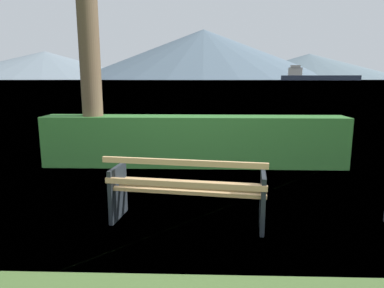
# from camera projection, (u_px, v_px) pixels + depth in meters

# --- Properties ---
(ground_plane) EXTENTS (1400.00, 1400.00, 0.00)m
(ground_plane) POSITION_uv_depth(u_px,v_px,m) (188.00, 222.00, 4.22)
(ground_plane) COLOR #4C6B33
(water_surface) EXTENTS (620.00, 620.00, 0.00)m
(water_surface) POSITION_uv_depth(u_px,v_px,m) (203.00, 80.00, 307.27)
(water_surface) COLOR slate
(water_surface) RESTS_ON ground_plane
(park_bench) EXTENTS (1.93, 0.82, 0.87)m
(park_bench) POSITION_uv_depth(u_px,v_px,m) (187.00, 190.00, 4.08)
(park_bench) COLOR tan
(park_bench) RESTS_ON ground_plane
(hedge_row) EXTENTS (6.04, 0.63, 1.01)m
(hedge_row) POSITION_uv_depth(u_px,v_px,m) (194.00, 141.00, 6.87)
(hedge_row) COLOR #387A33
(hedge_row) RESTS_ON ground_plane
(cargo_ship_large) EXTENTS (68.49, 22.12, 13.64)m
(cargo_ship_large) POSITION_uv_depth(u_px,v_px,m) (314.00, 76.00, 309.34)
(cargo_ship_large) COLOR #2D384C
(cargo_ship_large) RESTS_ON water_surface
(distant_hills) EXTENTS (765.33, 426.44, 83.03)m
(distant_hills) POSITION_uv_depth(u_px,v_px,m) (189.00, 59.00, 576.60)
(distant_hills) COLOR gray
(distant_hills) RESTS_ON ground_plane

